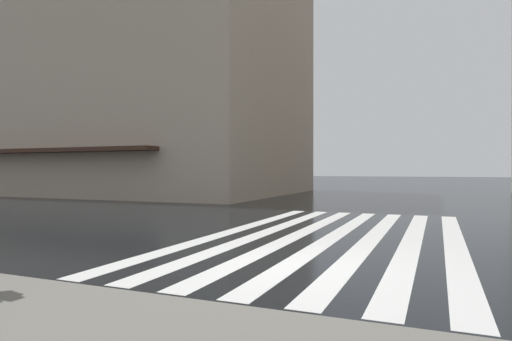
% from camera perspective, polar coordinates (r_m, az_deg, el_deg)
% --- Properties ---
extents(ground_plane, '(220.00, 220.00, 0.00)m').
position_cam_1_polar(ground_plane, '(8.54, 4.03, -12.23)').
color(ground_plane, black).
extents(zebra_crossing, '(13.00, 6.50, 0.01)m').
position_cam_1_polar(zebra_crossing, '(12.32, 10.28, -8.38)').
color(zebra_crossing, silver).
rests_on(zebra_crossing, ground_plane).
extents(haussmann_block_mid, '(17.87, 28.87, 25.84)m').
position_cam_1_polar(haussmann_block_mid, '(39.27, -17.78, 16.13)').
color(haussmann_block_mid, tan).
rests_on(haussmann_block_mid, ground_plane).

